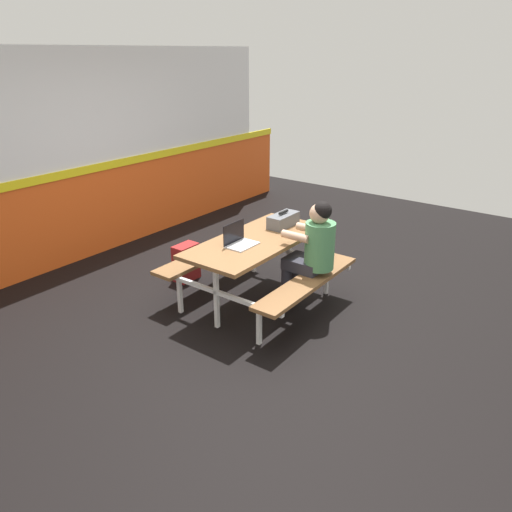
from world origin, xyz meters
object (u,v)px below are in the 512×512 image
(picnic_table_main, at_px, (256,254))
(backpack_dark, at_px, (186,262))
(laptop_silver, at_px, (239,241))
(student_nearer, at_px, (313,248))
(toolbox_grey, at_px, (283,220))

(picnic_table_main, xyz_separation_m, backpack_dark, (-0.02, 1.03, -0.36))
(backpack_dark, bearing_deg, laptop_silver, -102.05)
(picnic_table_main, distance_m, laptop_silver, 0.32)
(picnic_table_main, xyz_separation_m, laptop_silver, (-0.23, 0.04, 0.21))
(picnic_table_main, relative_size, backpack_dark, 3.75)
(laptop_silver, relative_size, backpack_dark, 0.73)
(student_nearer, bearing_deg, backpack_dark, 98.28)
(student_nearer, distance_m, toolbox_grey, 0.64)
(picnic_table_main, bearing_deg, laptop_silver, 171.24)
(picnic_table_main, bearing_deg, student_nearer, -69.30)
(laptop_silver, bearing_deg, picnic_table_main, -8.76)
(picnic_table_main, height_order, toolbox_grey, toolbox_grey)
(toolbox_grey, bearing_deg, picnic_table_main, -179.60)
(picnic_table_main, distance_m, student_nearer, 0.61)
(picnic_table_main, height_order, laptop_silver, laptop_silver)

